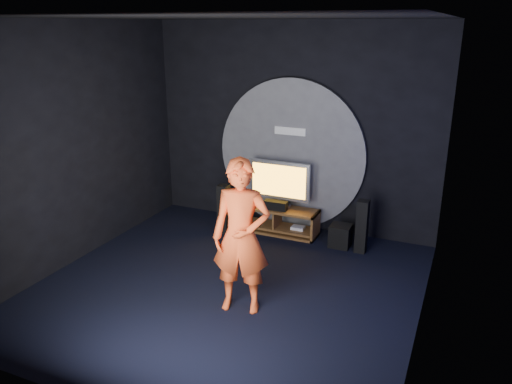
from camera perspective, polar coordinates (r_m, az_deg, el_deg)
floor at (r=6.98m, az=-3.25°, el=-10.80°), size 5.00×5.00×0.00m
back_wall at (r=8.54m, az=4.19°, el=7.29°), size 5.00×0.04×3.50m
front_wall at (r=4.36m, az=-18.74°, el=-5.03°), size 5.00×0.04×3.50m
left_wall at (r=7.74m, az=-20.30°, el=4.99°), size 0.04×5.00×3.50m
right_wall at (r=5.66m, az=19.62°, el=0.28°), size 0.04×5.00×3.50m
ceiling at (r=6.08m, az=-3.89°, el=19.35°), size 5.00×5.00×0.01m
wall_disc_panel at (r=8.59m, az=3.99°, el=4.29°), size 2.60×0.11×2.60m
media_console at (r=8.61m, az=2.48°, el=-3.41°), size 1.41×0.45×0.45m
tv at (r=8.43m, az=2.67°, el=1.12°), size 1.07×0.22×0.80m
center_speaker at (r=8.42m, az=2.26°, el=-1.53°), size 0.40×0.15×0.15m
remote at (r=8.55m, az=-0.25°, el=-1.64°), size 0.18×0.05×0.02m
tower_speaker_left at (r=8.54m, az=-3.71°, el=-1.94°), size 0.17×0.19×0.86m
tower_speaker_right at (r=7.97m, az=12.01°, el=-3.88°), size 0.17×0.19×0.86m
subwoofer at (r=8.20m, az=9.63°, el=-4.94°), size 0.33×0.33×0.36m
player at (r=6.07m, az=-1.70°, el=-5.16°), size 0.80×0.62×1.96m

